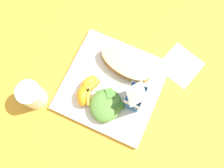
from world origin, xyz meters
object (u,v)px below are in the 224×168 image
Objects in this scene: milk_carton at (135,96)px; drinking_clear_cup at (32,95)px; orange_wedge_front at (89,84)px; cheesy_pizza_bread at (125,64)px; white_plate at (112,86)px; green_salad_pile at (106,105)px; paper_napkin at (181,65)px; orange_wedge_middle at (83,96)px.

milk_carton reaches higher than drinking_clear_cup.
orange_wedge_front is at bearing 126.52° from drinking_clear_cup.
cheesy_pizza_bread is at bearing 145.01° from orange_wedge_front.
orange_wedge_front is at bearing -34.99° from cheesy_pizza_bread.
cheesy_pizza_bread is (-0.07, 0.01, 0.03)m from white_plate.
green_salad_pile is 0.93× the size of paper_napkin.
drinking_clear_cup reaches higher than orange_wedge_front.
orange_wedge_middle is (0.00, -0.07, -0.00)m from green_salad_pile.
milk_carton is (0.02, 0.08, 0.07)m from white_plate.
milk_carton is 0.15m from orange_wedge_middle.
paper_napkin is 0.46m from drinking_clear_cup.
white_plate is 4.08× the size of orange_wedge_front.
white_plate is 1.55× the size of cheesy_pizza_bread.
orange_wedge_front is 0.62× the size of paper_napkin.
orange_wedge_front is at bearing -62.78° from white_plate.
cheesy_pizza_bread is 1.76× the size of green_salad_pile.
orange_wedge_middle is 0.80× the size of drinking_clear_cup.
orange_wedge_middle reaches higher than white_plate.
cheesy_pizza_bread is 2.59× the size of orange_wedge_middle.
white_plate is 0.23m from drinking_clear_cup.
green_salad_pile is 0.27m from paper_napkin.
white_plate is 0.22m from paper_napkin.
green_salad_pile is 0.09m from milk_carton.
milk_carton is (-0.05, 0.07, 0.04)m from green_salad_pile.
milk_carton is 0.14m from orange_wedge_front.
milk_carton is at bearing 95.17° from orange_wedge_front.
drinking_clear_cup is (0.11, -0.27, -0.03)m from milk_carton.
white_plate is 3.21× the size of drinking_clear_cup.
milk_carton reaches higher than orange_wedge_middle.
cheesy_pizza_bread is at bearing 153.35° from orange_wedge_middle.
orange_wedge_front is at bearing -179.52° from orange_wedge_middle.
drinking_clear_cup is (0.10, -0.13, 0.01)m from orange_wedge_front.
cheesy_pizza_bread is at bearing 170.75° from white_plate.
green_salad_pile is 0.21m from drinking_clear_cup.
orange_wedge_middle is at bearing -26.65° from cheesy_pizza_bread.
white_plate is 2.55× the size of paper_napkin.
milk_carton is at bearing 126.35° from green_salad_pile.
paper_napkin is (-0.15, 0.17, -0.01)m from white_plate.
green_salad_pile is 1.47× the size of orange_wedge_middle.
drinking_clear_cup is at bearing -67.68° from milk_carton.
white_plate is 0.08m from cheesy_pizza_bread.
orange_wedge_front is (0.10, -0.07, 0.00)m from cheesy_pizza_bread.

